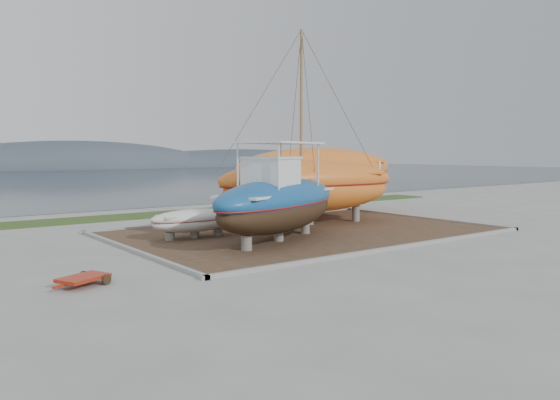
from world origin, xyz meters
TOP-DOWN VIEW (x-y plane):
  - ground at (0.00, 0.00)m, footprint 140.00×140.00m
  - dirt_patch at (0.00, 4.00)m, footprint 18.00×12.00m
  - curb_frame at (0.00, 4.00)m, footprint 18.60×12.60m
  - grass_strip at (0.00, 15.50)m, footprint 44.00×3.00m
  - sea at (0.00, 70.00)m, footprint 260.00×100.00m
  - blue_caique at (-2.93, 2.29)m, footprint 9.59×6.35m
  - white_dinghy at (-5.46, 5.44)m, footprint 4.34×1.66m
  - orange_sailboat at (1.80, 5.76)m, footprint 11.12×4.89m
  - orange_bare_hull at (5.53, 9.26)m, footprint 12.67×4.01m
  - red_trailer at (-12.45, -0.58)m, footprint 2.40×1.85m

SIDE VIEW (x-z plane):
  - ground at x=0.00m, z-range 0.00..0.00m
  - sea at x=0.00m, z-range -0.02..0.02m
  - dirt_patch at x=0.00m, z-range 0.00..0.06m
  - grass_strip at x=0.00m, z-range 0.00..0.08m
  - curb_frame at x=0.00m, z-range 0.00..0.15m
  - red_trailer at x=-12.45m, z-range 0.00..0.30m
  - white_dinghy at x=-5.46m, z-range 0.06..1.36m
  - orange_bare_hull at x=5.53m, z-range 0.06..4.19m
  - blue_caique at x=-2.93m, z-range 0.06..4.49m
  - orange_sailboat at x=1.80m, z-range 0.06..10.51m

